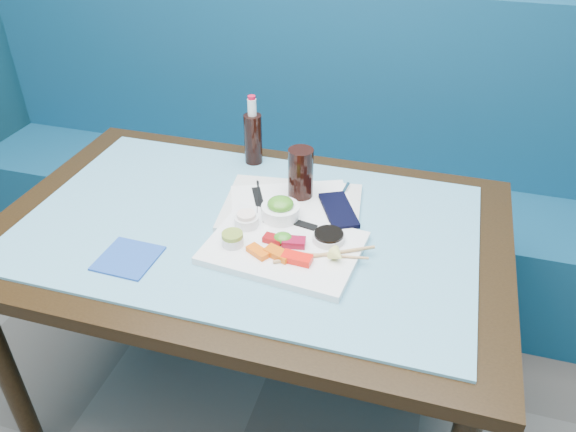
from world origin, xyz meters
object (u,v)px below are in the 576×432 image
(blue_napkin, at_px, (128,258))
(cola_glass, at_px, (301,173))
(sashimi_plate, at_px, (284,248))
(serving_tray, at_px, (292,207))
(booth_bench, at_px, (318,189))
(cola_bottle_body, at_px, (253,139))
(seaweed_bowl, at_px, (281,212))
(dining_table, at_px, (249,250))

(blue_napkin, bearing_deg, cola_glass, 48.86)
(sashimi_plate, distance_m, serving_tray, 0.19)
(booth_bench, distance_m, cola_bottle_body, 0.69)
(sashimi_plate, bearing_deg, cola_bottle_body, 124.01)
(cola_glass, bearing_deg, serving_tray, -100.30)
(booth_bench, xyz_separation_m, seaweed_bowl, (0.08, -0.81, 0.42))
(dining_table, relative_size, cola_glass, 9.40)
(booth_bench, height_order, dining_table, booth_bench)
(dining_table, xyz_separation_m, cola_bottle_body, (-0.10, 0.34, 0.17))
(booth_bench, bearing_deg, sashimi_plate, -82.05)
(dining_table, bearing_deg, booth_bench, 90.00)
(serving_tray, relative_size, seaweed_bowl, 3.67)
(seaweed_bowl, height_order, cola_glass, cola_glass)
(serving_tray, height_order, cola_glass, cola_glass)
(dining_table, distance_m, cola_bottle_body, 0.39)
(serving_tray, bearing_deg, cola_glass, 72.31)
(seaweed_bowl, bearing_deg, sashimi_plate, -69.14)
(booth_bench, height_order, serving_tray, booth_bench)
(booth_bench, xyz_separation_m, serving_tray, (0.09, -0.74, 0.39))
(sashimi_plate, xyz_separation_m, blue_napkin, (-0.37, -0.14, -0.01))
(cola_bottle_body, xyz_separation_m, blue_napkin, (-0.13, -0.57, -0.08))
(booth_bench, height_order, blue_napkin, booth_bench)
(dining_table, height_order, serving_tray, serving_tray)
(booth_bench, relative_size, blue_napkin, 21.42)
(booth_bench, height_order, seaweed_bowl, booth_bench)
(booth_bench, bearing_deg, cola_glass, -81.23)
(serving_tray, bearing_deg, sashimi_plate, -87.19)
(booth_bench, distance_m, dining_table, 0.89)
(seaweed_bowl, bearing_deg, blue_napkin, -140.96)
(booth_bench, distance_m, seaweed_bowl, 0.92)
(serving_tray, bearing_deg, booth_bench, 89.96)
(booth_bench, xyz_separation_m, sashimi_plate, (0.13, -0.93, 0.39))
(dining_table, relative_size, seaweed_bowl, 13.40)
(seaweed_bowl, relative_size, blue_napkin, 0.75)
(dining_table, relative_size, sashimi_plate, 3.68)
(serving_tray, xyz_separation_m, cola_bottle_body, (-0.20, 0.23, 0.07))
(serving_tray, bearing_deg, cola_bottle_body, 122.47)
(dining_table, xyz_separation_m, serving_tray, (0.09, 0.10, 0.10))
(cola_glass, height_order, cola_bottle_body, same)
(booth_bench, relative_size, cola_glass, 20.15)
(sashimi_plate, bearing_deg, cola_glass, 101.30)
(sashimi_plate, bearing_deg, seaweed_bowl, 116.49)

